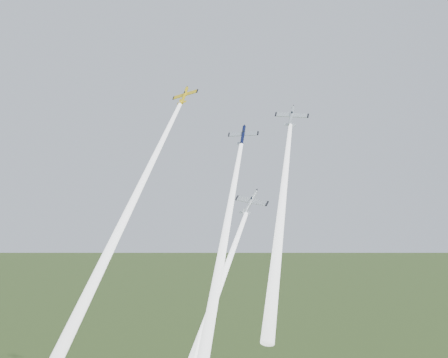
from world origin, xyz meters
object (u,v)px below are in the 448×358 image
plane_yellow (184,95)px  plane_silver_right (291,116)px  plane_silver_low (250,202)px  plane_navy (243,135)px

plane_yellow → plane_silver_right: bearing=25.9°
plane_yellow → plane_silver_low: 35.14m
plane_silver_right → plane_silver_low: (-9.55, -13.42, -22.21)m
plane_yellow → plane_silver_right: plane_yellow is taller
plane_yellow → plane_navy: plane_yellow is taller
plane_silver_low → plane_navy: bearing=133.4°
plane_navy → plane_silver_low: 18.22m
plane_yellow → plane_silver_right: size_ratio=0.89×
plane_navy → plane_silver_right: 14.67m
plane_silver_right → plane_silver_low: plane_silver_right is taller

